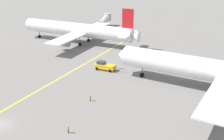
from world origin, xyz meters
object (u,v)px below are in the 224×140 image
Objects in this scene: airliner_at_gate_left at (78,30)px; pushback_tug at (105,66)px; airliner_being_pushed at (222,72)px; ground_crew_wing_walker_right at (90,98)px; ground_crew_marshaller_foreground at (68,129)px; jet_bridge at (105,20)px.

airliner_at_gate_left is 33.47m from pushback_tug.
airliner_being_pushed is 35.50× the size of ground_crew_wing_walker_right.
pushback_tug is 35.79m from ground_crew_marshaller_foreground.
airliner_at_gate_left is at bearing 118.66° from ground_crew_marshaller_foreground.
pushback_tug is at bearing -64.89° from jet_bridge.
ground_crew_marshaller_foreground is at bearing -79.69° from ground_crew_wing_walker_right.
pushback_tug is at bearing 106.25° from ground_crew_wing_walker_right.
airliner_being_pushed is 6.25× the size of pushback_tug.
ground_crew_marshaller_foreground is at bearing -69.19° from jet_bridge.
airliner_at_gate_left is 0.91× the size of airliner_being_pushed.
ground_crew_marshaller_foreground is 1.05× the size of ground_crew_wing_walker_right.
jet_bridge is at bearing 92.38° from airliner_at_gate_left.
airliner_at_gate_left is 5.67× the size of pushback_tug.
pushback_tug is at bearing -45.38° from airliner_at_gate_left.
ground_crew_marshaller_foreground is (-25.64, -31.67, -4.73)m from airliner_being_pushed.
ground_crew_marshaller_foreground is (8.58, -34.75, -0.36)m from pushback_tug.
pushback_tug is 5.39× the size of ground_crew_marshaller_foreground.
ground_crew_wing_walker_right is (29.35, -44.30, -4.58)m from airliner_at_gate_left.
airliner_being_pushed is 80.76m from jet_bridge.
ground_crew_wing_walker_right is (-28.21, -17.58, -4.78)m from airliner_being_pushed.
pushback_tug reaches higher than ground_crew_marshaller_foreground.
jet_bridge is at bearing 112.70° from ground_crew_wing_walker_right.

